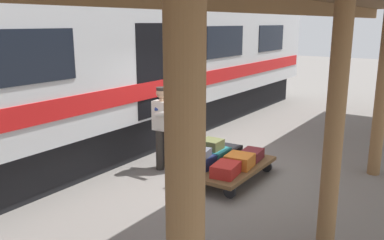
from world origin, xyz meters
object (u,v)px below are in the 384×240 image
at_px(suitcase_orange_carryall, 240,161).
at_px(suitcase_navy_fabric, 199,163).
at_px(luggage_cart, 226,166).
at_px(porter_by_door, 163,125).
at_px(suitcase_teal_softside, 214,155).
at_px(suitcase_maroon_trunk, 252,155).
at_px(suitcase_black_hardshell, 227,150).
at_px(suitcase_slate_roller, 200,153).
at_px(train_car, 104,62).
at_px(porter_in_overalls, 179,125).
at_px(suitcase_red_plastic, 226,170).
at_px(suitcase_olive_duffel, 212,144).

relative_size(suitcase_orange_carryall, suitcase_navy_fabric, 0.84).
xyz_separation_m(luggage_cart, suitcase_orange_carryall, (-0.28, 0.00, 0.16)).
distance_m(luggage_cart, porter_by_door, 1.54).
distance_m(luggage_cart, suitcase_navy_fabric, 0.62).
distance_m(suitcase_navy_fabric, suitcase_teal_softside, 0.53).
distance_m(suitcase_orange_carryall, suitcase_maroon_trunk, 0.53).
height_order(suitcase_black_hardshell, suitcase_maroon_trunk, suitcase_maroon_trunk).
bearing_deg(suitcase_black_hardshell, suitcase_slate_roller, 91.35).
height_order(suitcase_orange_carryall, suitcase_slate_roller, suitcase_slate_roller).
xyz_separation_m(luggage_cart, suitcase_teal_softside, (0.28, 0.00, 0.17)).
bearing_deg(suitcase_slate_roller, suitcase_navy_fabric, -27.22).
bearing_deg(porter_by_door, train_car, -12.46).
xyz_separation_m(suitcase_maroon_trunk, porter_in_overalls, (1.39, 0.54, 0.53)).
xyz_separation_m(suitcase_navy_fabric, suitcase_slate_roller, (-0.03, 0.01, 0.19)).
bearing_deg(porter_by_door, suitcase_navy_fabric, 164.30).
height_order(suitcase_orange_carryall, suitcase_navy_fabric, suitcase_navy_fabric).
distance_m(suitcase_red_plastic, suitcase_olive_duffel, 0.82).
relative_size(suitcase_black_hardshell, suitcase_maroon_trunk, 1.02).
height_order(suitcase_black_hardshell, suitcase_navy_fabric, suitcase_navy_fabric).
relative_size(luggage_cart, suitcase_red_plastic, 3.53).
bearing_deg(suitcase_red_plastic, suitcase_slate_roller, 1.37).
distance_m(suitcase_maroon_trunk, porter_in_overalls, 1.59).
xyz_separation_m(train_car, suitcase_navy_fabric, (-3.17, 0.76, -1.64)).
distance_m(train_car, porter_in_overalls, 2.62).
height_order(suitcase_red_plastic, suitcase_orange_carryall, suitcase_orange_carryall).
distance_m(train_car, suitcase_navy_fabric, 3.65).
relative_size(train_car, suitcase_black_hardshell, 35.03).
height_order(suitcase_olive_duffel, porter_in_overalls, porter_in_overalls).
relative_size(luggage_cart, porter_in_overalls, 1.13).
distance_m(suitcase_black_hardshell, suitcase_orange_carryall, 0.78).
bearing_deg(train_car, suitcase_navy_fabric, 166.42).
distance_m(suitcase_red_plastic, porter_by_door, 1.76).
relative_size(suitcase_orange_carryall, porter_by_door, 0.28).
bearing_deg(porter_in_overalls, suitcase_maroon_trunk, -158.62).
xyz_separation_m(suitcase_slate_roller, porter_in_overalls, (0.85, -0.53, 0.31)).
bearing_deg(suitcase_maroon_trunk, luggage_cart, 61.82).
distance_m(suitcase_orange_carryall, porter_in_overalls, 1.48).
xyz_separation_m(train_car, luggage_cart, (-3.45, 0.23, -1.81)).
xyz_separation_m(suitcase_red_plastic, porter_in_overalls, (1.39, -0.52, 0.52)).
relative_size(suitcase_maroon_trunk, suitcase_slate_roller, 1.23).
distance_m(suitcase_black_hardshell, suitcase_teal_softside, 0.53).
xyz_separation_m(suitcase_black_hardshell, suitcase_teal_softside, (0.00, 0.53, 0.05)).
distance_m(luggage_cart, suitcase_teal_softside, 0.33).
height_order(suitcase_black_hardshell, suitcase_teal_softside, suitcase_teal_softside).
xyz_separation_m(suitcase_red_plastic, suitcase_slate_roller, (0.54, 0.01, 0.21)).
relative_size(suitcase_navy_fabric, suitcase_maroon_trunk, 1.14).
bearing_deg(suitcase_orange_carryall, train_car, -3.59).
height_order(suitcase_red_plastic, suitcase_black_hardshell, suitcase_red_plastic).
bearing_deg(suitcase_teal_softside, suitcase_black_hardshell, -90.00).
bearing_deg(suitcase_navy_fabric, suitcase_slate_roller, 152.78).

